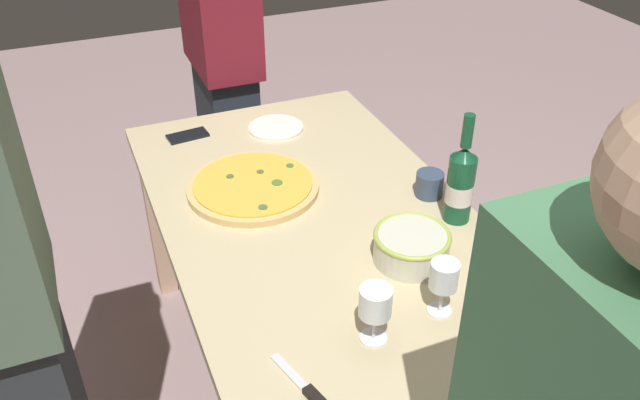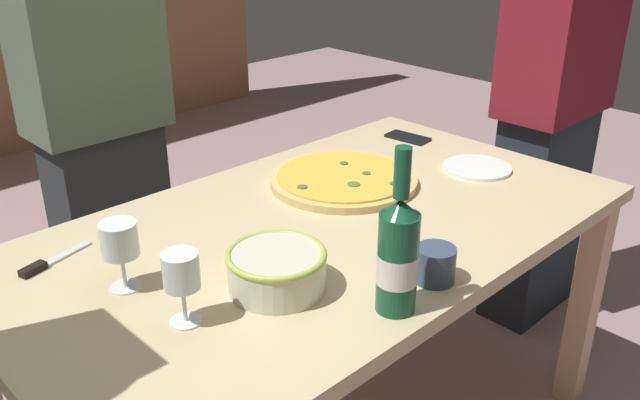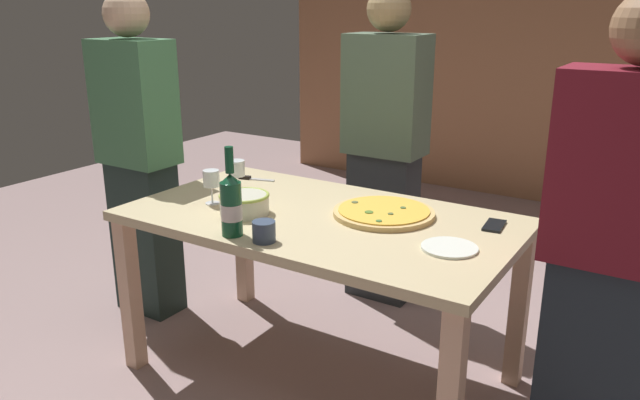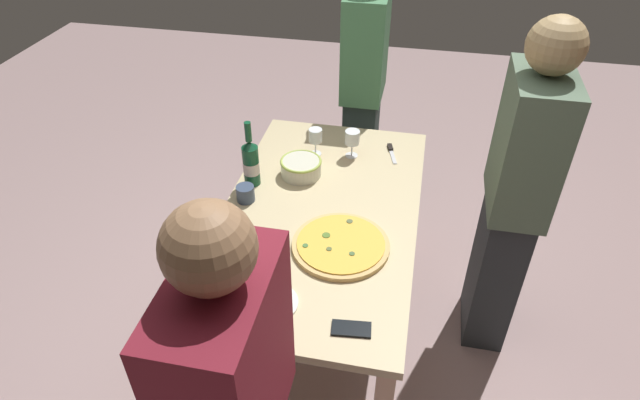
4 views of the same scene
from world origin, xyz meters
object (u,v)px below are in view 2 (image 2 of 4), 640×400
cell_phone (408,138)px  dining_table (320,256)px  wine_glass_near_pizza (120,243)px  wine_bottle (398,254)px  pizza (343,179)px  person_guest_left (98,122)px  serving_bowl (277,269)px  cup_amber (435,264)px  pizza_knife (47,263)px  person_guest_right (553,107)px  wine_glass_by_bottle (181,275)px  side_plate (477,168)px

cell_phone → dining_table: bearing=-165.1°
wine_glass_near_pizza → wine_bottle: bearing=-52.1°
pizza → dining_table: bearing=-148.8°
person_guest_left → wine_glass_near_pizza: bearing=-33.8°
dining_table → person_guest_left: bearing=99.2°
serving_bowl → cup_amber: serving_bowl is taller
wine_glass_near_pizza → cell_phone: (1.15, 0.18, -0.10)m
cup_amber → pizza_knife: size_ratio=0.47×
dining_table → pizza: (0.22, 0.14, 0.11)m
wine_bottle → person_guest_right: 1.32m
serving_bowl → wine_bottle: bearing=-61.5°
person_guest_left → wine_bottle: bearing=-9.9°
wine_glass_by_bottle → cup_amber: (0.47, -0.24, -0.07)m
wine_glass_near_pizza → pizza: bearing=5.2°
pizza → wine_bottle: size_ratio=1.23×
dining_table → wine_glass_near_pizza: 0.54m
dining_table → wine_bottle: 0.46m
cup_amber → cell_phone: bearing=42.6°
dining_table → cell_phone: cell_phone is taller
side_plate → pizza_knife: bearing=163.7°
dining_table → side_plate: size_ratio=7.90×
dining_table → person_guest_left: size_ratio=0.96×
pizza → wine_bottle: 0.64m
side_plate → person_guest_right: person_guest_right is taller
wine_bottle → person_guest_right: (1.27, 0.36, -0.05)m
dining_table → serving_bowl: (-0.27, -0.15, 0.14)m
serving_bowl → wine_glass_near_pizza: wine_glass_near_pizza is taller
wine_bottle → dining_table: bearing=67.6°
wine_glass_by_bottle → cell_phone: wine_glass_by_bottle is taller
pizza → side_plate: bearing=-29.1°
cell_phone → pizza_knife: 1.23m
dining_table → wine_glass_by_bottle: 0.53m
dining_table → pizza: size_ratio=3.82×
serving_bowl → side_plate: (0.86, 0.09, -0.04)m
wine_glass_by_bottle → person_guest_left: size_ratio=0.09×
wine_glass_by_bottle → wine_glass_near_pizza: bearing=96.1°
wine_bottle → side_plate: 0.81m
person_guest_left → pizza_knife: bearing=-46.1°
pizza_knife → wine_bottle: bearing=-56.8°
side_plate → person_guest_right: size_ratio=0.12×
wine_bottle → wine_glass_near_pizza: bearing=127.9°
person_guest_right → wine_glass_near_pizza: bearing=-2.2°
serving_bowl → wine_glass_near_pizza: bearing=135.3°
pizza → wine_glass_near_pizza: 0.73m
wine_glass_by_bottle → person_guest_right: person_guest_right is taller
wine_glass_by_bottle → cell_phone: (1.13, 0.37, -0.10)m
dining_table → pizza: 0.28m
person_guest_right → wine_glass_by_bottle: bearing=4.6°
pizza → wine_glass_near_pizza: size_ratio=2.77×
wine_glass_by_bottle → person_guest_left: bearing=70.9°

